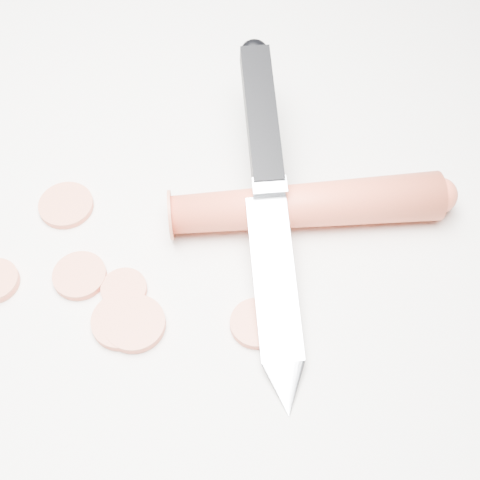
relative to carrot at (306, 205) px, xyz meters
The scene contains 9 objects.
ground 0.09m from the carrot, 141.74° to the right, with size 2.40×2.40×0.00m, color silver.
carrot is the anchor object (origin of this frame).
carrot_slice_1 0.15m from the carrot, 110.37° to the right, with size 0.04×0.04×0.01m, color #CA6646.
carrot_slice_2 0.14m from the carrot, 107.85° to the right, with size 0.04×0.04×0.01m, color #CA6646.
carrot_slice_3 0.14m from the carrot, 119.01° to the right, with size 0.03×0.03×0.01m, color #CA6646.
carrot_slice_4 0.09m from the carrot, 77.09° to the right, with size 0.03×0.03×0.01m, color #CA6646.
carrot_slice_5 0.17m from the carrot, 147.78° to the right, with size 0.04×0.04×0.01m, color #CA6646.
carrot_slice_6 0.16m from the carrot, 126.93° to the right, with size 0.04×0.04×0.01m, color #CA6646.
kitchen_knife 0.03m from the carrot, 114.54° to the right, with size 0.19×0.21×0.07m, color #B5B7BC, non-canonical shape.
Camera 1 is at (0.19, -0.19, 0.39)m, focal length 50.00 mm.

